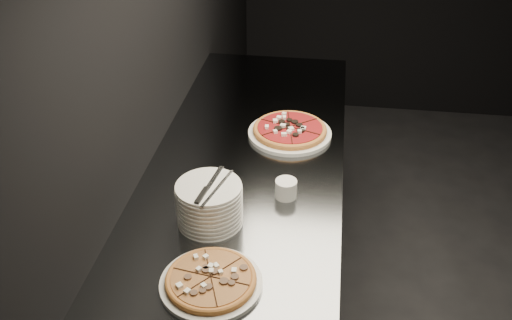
# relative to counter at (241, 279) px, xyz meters

# --- Properties ---
(wall_left) EXTENTS (0.02, 5.00, 2.80)m
(wall_left) POSITION_rel_counter_xyz_m (-0.37, 0.00, 0.94)
(wall_left) COLOR black
(wall_left) RESTS_ON floor
(counter) EXTENTS (0.74, 2.44, 0.92)m
(counter) POSITION_rel_counter_xyz_m (0.00, 0.00, 0.00)
(counter) COLOR #585B60
(counter) RESTS_ON floor
(pizza_mushroom) EXTENTS (0.30, 0.30, 0.03)m
(pizza_mushroom) POSITION_rel_counter_xyz_m (0.00, -0.49, 0.48)
(pizza_mushroom) COLOR silver
(pizza_mushroom) RESTS_ON counter
(pizza_tomato) EXTENTS (0.40, 0.40, 0.04)m
(pizza_tomato) POSITION_rel_counter_xyz_m (0.15, 0.40, 0.48)
(pizza_tomato) COLOR silver
(pizza_tomato) RESTS_ON counter
(plate_stack) EXTENTS (0.21, 0.21, 0.14)m
(plate_stack) POSITION_rel_counter_xyz_m (-0.06, -0.21, 0.53)
(plate_stack) COLOR silver
(plate_stack) RESTS_ON counter
(cutlery) EXTENTS (0.11, 0.22, 0.01)m
(cutlery) POSITION_rel_counter_xyz_m (-0.05, -0.22, 0.61)
(cutlery) COLOR #BABCC2
(cutlery) RESTS_ON plate_stack
(ramekin) EXTENTS (0.08, 0.08, 0.07)m
(ramekin) POSITION_rel_counter_xyz_m (0.17, -0.03, 0.49)
(ramekin) COLOR silver
(ramekin) RESTS_ON counter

